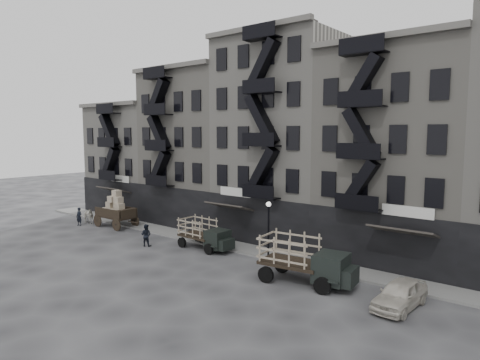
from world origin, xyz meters
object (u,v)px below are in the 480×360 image
Objects in this scene: car_east at (400,294)px; pedestrian_mid at (146,235)px; stake_truck_west at (205,232)px; pedestrian_west at (79,217)px; horse at (87,216)px; wagon at (115,206)px; stake_truck_east at (304,257)px.

pedestrian_mid reaches higher than car_east.
stake_truck_west is 2.74× the size of pedestrian_west.
horse is 0.39× the size of stake_truck_west.
car_east is at bearing 157.43° from pedestrian_mid.
wagon reaches higher than stake_truck_east.
stake_truck_east is 3.41× the size of pedestrian_west.
car_east is (31.82, -1.18, -0.07)m from horse.
wagon reaches higher than stake_truck_west.
horse is 3.81m from wagon.
wagon is 8.62m from pedestrian_mid.
stake_truck_east is (10.13, -1.81, 0.30)m from stake_truck_west.
stake_truck_east is at bearing -8.39° from stake_truck_west.
car_east is 20.24m from pedestrian_mid.
stake_truck_east is at bearing -89.51° from horse.
pedestrian_west reaches higher than car_east.
wagon reaches higher than pedestrian_west.
stake_truck_west is 0.80× the size of stake_truck_east.
horse is 1.09m from pedestrian_west.
car_east is (15.94, -1.80, -0.65)m from stake_truck_west.
horse is at bearing -33.11° from pedestrian_mid.
pedestrian_mid is at bearing -174.69° from car_east.
horse is 0.45× the size of wagon.
pedestrian_mid is (8.11, -2.70, -1.12)m from wagon.
wagon is 3.96m from pedestrian_west.
wagon is 28.44m from car_east.
pedestrian_mid is (-4.28, -2.41, -0.48)m from stake_truck_west.
car_east is (28.33, -2.09, -1.29)m from wagon.
wagon reaches higher than pedestrian_mid.
pedestrian_mid is (-14.42, -0.60, -0.77)m from stake_truck_east.
pedestrian_mid is at bearing -95.67° from horse.
car_east is at bearing -15.75° from pedestrian_west.
stake_truck_west is (12.39, -0.30, -0.64)m from wagon.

